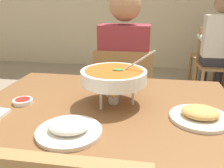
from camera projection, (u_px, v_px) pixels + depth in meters
The scene contains 10 objects.
dining_table_main at pixel (107, 127), 1.15m from camera, with size 1.20×0.86×0.77m.
chair_diner_main at pixel (124, 98), 1.86m from camera, with size 0.44×0.44×0.90m.
diner_main at pixel (125, 68), 1.82m from camera, with size 0.40×0.45×1.31m.
curry_bowl at pixel (114, 77), 1.08m from camera, with size 0.33×0.30×0.26m.
rice_plate at pixel (69, 128), 0.86m from camera, with size 0.24×0.24×0.06m.
appetizer_plate at pixel (200, 115), 0.96m from camera, with size 0.24×0.24×0.06m.
sauce_dish at pixel (23, 101), 1.12m from camera, with size 0.09×0.09×0.02m.
chair_bg_right at pixel (215, 59), 3.12m from camera, with size 0.45×0.45×0.90m.
chair_bg_window at pixel (214, 52), 3.55m from camera, with size 0.44×0.44×0.90m.
patron_bg_right at pixel (217, 42), 2.95m from camera, with size 0.40×0.45×1.31m.
Camera 1 is at (0.19, -1.00, 1.23)m, focal length 38.25 mm.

